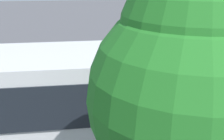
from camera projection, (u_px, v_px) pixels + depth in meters
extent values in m
plane|color=#4C4C51|center=(155.00, 89.00, 14.00)|extent=(80.00, 80.00, 0.00)
cube|color=silver|center=(150.00, 101.00, 8.17)|extent=(11.25, 2.59, 2.80)
cube|color=black|center=(140.00, 67.00, 9.19)|extent=(9.44, 0.11, 1.01)
cube|color=black|center=(166.00, 102.00, 6.80)|extent=(9.44, 0.11, 1.01)
cube|color=#1959B2|center=(139.00, 101.00, 9.54)|extent=(9.89, 0.11, 0.28)
torus|color=black|center=(9.00, 135.00, 9.14)|extent=(1.00, 0.33, 1.00)
cylinder|color=black|center=(145.00, 106.00, 11.15)|extent=(0.14, 0.14, 0.74)
cube|color=black|center=(144.00, 116.00, 11.31)|extent=(0.16, 0.28, 0.10)
cylinder|color=black|center=(149.00, 106.00, 11.20)|extent=(0.14, 0.14, 0.74)
cube|color=black|center=(148.00, 115.00, 11.36)|extent=(0.16, 0.28, 0.10)
cube|color=silver|center=(148.00, 89.00, 10.96)|extent=(0.43, 0.36, 0.61)
cylinder|color=silver|center=(142.00, 89.00, 10.87)|extent=(0.11, 0.11, 0.58)
sphere|color=tan|center=(142.00, 97.00, 10.96)|extent=(0.11, 0.11, 0.09)
cylinder|color=silver|center=(154.00, 87.00, 11.04)|extent=(0.11, 0.11, 0.58)
sphere|color=tan|center=(153.00, 95.00, 11.13)|extent=(0.11, 0.11, 0.09)
sphere|color=tan|center=(148.00, 77.00, 10.82)|extent=(0.27, 0.27, 0.22)
cylinder|color=black|center=(119.00, 108.00, 11.00)|extent=(0.14, 0.14, 0.74)
cube|color=black|center=(119.00, 118.00, 11.16)|extent=(0.14, 0.27, 0.10)
cylinder|color=black|center=(124.00, 108.00, 11.05)|extent=(0.14, 0.14, 0.74)
cube|color=black|center=(123.00, 117.00, 11.21)|extent=(0.14, 0.27, 0.10)
cube|color=navy|center=(122.00, 90.00, 10.81)|extent=(0.42, 0.34, 0.61)
cylinder|color=navy|center=(115.00, 91.00, 10.74)|extent=(0.10, 0.10, 0.58)
sphere|color=tan|center=(115.00, 99.00, 10.83)|extent=(0.10, 0.10, 0.09)
cylinder|color=navy|center=(128.00, 89.00, 10.88)|extent=(0.10, 0.10, 0.58)
sphere|color=tan|center=(128.00, 97.00, 10.97)|extent=(0.10, 0.10, 0.09)
sphere|color=tan|center=(122.00, 79.00, 10.67)|extent=(0.25, 0.25, 0.22)
cylinder|color=black|center=(92.00, 110.00, 10.80)|extent=(0.14, 0.14, 0.78)
cube|color=black|center=(93.00, 121.00, 10.97)|extent=(0.14, 0.27, 0.10)
cylinder|color=black|center=(97.00, 110.00, 10.80)|extent=(0.14, 0.14, 0.78)
cube|color=black|center=(97.00, 121.00, 10.97)|extent=(0.14, 0.27, 0.10)
cube|color=maroon|center=(94.00, 91.00, 10.57)|extent=(0.42, 0.34, 0.65)
cylinder|color=maroon|center=(87.00, 91.00, 10.57)|extent=(0.10, 0.10, 0.62)
sphere|color=tan|center=(87.00, 99.00, 10.67)|extent=(0.10, 0.10, 0.09)
cylinder|color=maroon|center=(101.00, 91.00, 10.56)|extent=(0.10, 0.10, 0.62)
sphere|color=tan|center=(101.00, 99.00, 10.66)|extent=(0.10, 0.10, 0.09)
sphere|color=tan|center=(94.00, 79.00, 10.43)|extent=(0.27, 0.27, 0.23)
torus|color=black|center=(172.00, 114.00, 10.88)|extent=(0.61, 0.24, 0.60)
cylinder|color=silver|center=(172.00, 114.00, 10.88)|extent=(0.14, 0.12, 0.12)
torus|color=black|center=(207.00, 109.00, 11.33)|extent=(0.61, 0.24, 0.60)
cylinder|color=silver|center=(207.00, 109.00, 11.33)|extent=(0.14, 0.14, 0.12)
cylinder|color=silver|center=(174.00, 105.00, 10.79)|extent=(0.32, 0.11, 0.67)
cube|color=white|center=(189.00, 103.00, 10.98)|extent=(0.88, 0.43, 0.36)
cube|color=black|center=(200.00, 100.00, 11.11)|extent=(0.55, 0.31, 0.20)
cylinder|color=silver|center=(199.00, 109.00, 11.03)|extent=(0.46, 0.16, 0.08)
cylinder|color=black|center=(176.00, 97.00, 10.71)|extent=(0.14, 0.58, 0.04)
torus|color=black|center=(100.00, 68.00, 15.89)|extent=(0.61, 0.26, 0.60)
cylinder|color=silver|center=(100.00, 68.00, 15.89)|extent=(0.14, 0.12, 0.12)
torus|color=black|center=(72.00, 67.00, 15.99)|extent=(0.61, 0.26, 0.60)
cylinder|color=silver|center=(72.00, 67.00, 15.99)|extent=(0.14, 0.14, 0.12)
cylinder|color=silver|center=(98.00, 61.00, 15.79)|extent=(0.32, 0.12, 0.67)
cube|color=orange|center=(87.00, 61.00, 15.83)|extent=(0.88, 0.46, 0.36)
cube|color=black|center=(77.00, 60.00, 15.85)|extent=(0.56, 0.33, 0.20)
cylinder|color=silver|center=(80.00, 64.00, 16.06)|extent=(0.46, 0.18, 0.08)
cylinder|color=black|center=(97.00, 56.00, 15.70)|extent=(0.16, 0.57, 0.04)
cube|color=black|center=(85.00, 56.00, 15.75)|extent=(0.61, 0.45, 0.51)
sphere|color=#0C59B2|center=(93.00, 53.00, 15.66)|extent=(0.31, 0.31, 0.26)
cylinder|color=black|center=(90.00, 57.00, 15.56)|extent=(0.43, 0.18, 0.33)
cylinder|color=black|center=(81.00, 63.00, 15.69)|extent=(0.12, 0.12, 0.40)
cylinder|color=black|center=(91.00, 55.00, 15.90)|extent=(0.43, 0.18, 0.33)
cylinder|color=black|center=(83.00, 61.00, 16.03)|extent=(0.12, 0.12, 0.40)
cube|color=orange|center=(147.00, 72.00, 16.11)|extent=(0.34, 0.34, 0.03)
cone|color=orange|center=(147.00, 67.00, 16.01)|extent=(0.26, 0.26, 0.60)
cylinder|color=white|center=(147.00, 67.00, 16.02)|extent=(0.19, 0.19, 0.07)
sphere|color=#227023|center=(190.00, 96.00, 3.95)|extent=(2.66, 2.66, 2.66)
sphere|color=#227023|center=(196.00, 34.00, 3.69)|extent=(1.86, 1.86, 1.86)
cube|color=white|center=(205.00, 78.00, 15.35)|extent=(0.26, 3.62, 0.01)
cube|color=white|center=(157.00, 80.00, 15.00)|extent=(0.31, 4.68, 0.01)
cube|color=white|center=(106.00, 83.00, 14.65)|extent=(0.27, 3.75, 0.01)
cube|color=white|center=(53.00, 86.00, 14.30)|extent=(0.31, 4.50, 0.01)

